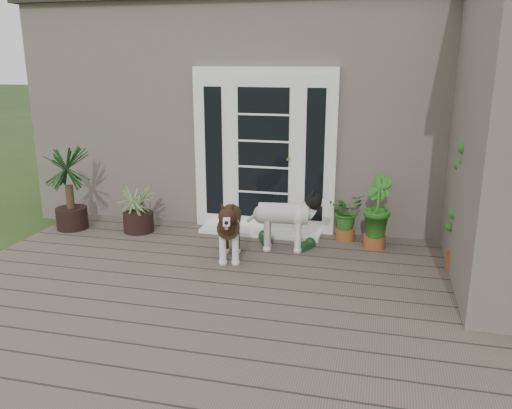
# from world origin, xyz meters

# --- Properties ---
(deck) EXTENTS (6.20, 4.60, 0.12)m
(deck) POSITION_xyz_m (0.00, 0.40, 0.06)
(deck) COLOR #6B5B4C
(deck) RESTS_ON ground
(house_main) EXTENTS (7.40, 4.00, 3.10)m
(house_main) POSITION_xyz_m (0.00, 4.65, 1.55)
(house_main) COLOR #665E54
(house_main) RESTS_ON ground
(roof_main) EXTENTS (7.60, 4.20, 0.20)m
(roof_main) POSITION_xyz_m (0.00, 4.65, 3.20)
(roof_main) COLOR #2D2826
(roof_main) RESTS_ON house_main
(door_unit) EXTENTS (1.90, 0.14, 2.15)m
(door_unit) POSITION_xyz_m (-0.20, 2.60, 1.19)
(door_unit) COLOR white
(door_unit) RESTS_ON deck
(door_step) EXTENTS (1.60, 0.40, 0.05)m
(door_step) POSITION_xyz_m (-0.20, 2.40, 0.14)
(door_step) COLOR white
(door_step) RESTS_ON deck
(brindle_dog) EXTENTS (0.51, 0.86, 0.67)m
(brindle_dog) POSITION_xyz_m (-0.33, 1.41, 0.45)
(brindle_dog) COLOR #382914
(brindle_dog) RESTS_ON deck
(white_dog) EXTENTS (0.84, 0.44, 0.67)m
(white_dog) POSITION_xyz_m (0.21, 1.85, 0.46)
(white_dog) COLOR white
(white_dog) RESTS_ON deck
(spider_plant) EXTENTS (0.76, 0.76, 0.71)m
(spider_plant) POSITION_xyz_m (-1.81, 2.08, 0.48)
(spider_plant) COLOR #93AA69
(spider_plant) RESTS_ON deck
(yucca) EXTENTS (0.89, 0.89, 1.15)m
(yucca) POSITION_xyz_m (-2.75, 1.99, 0.70)
(yucca) COLOR black
(yucca) RESTS_ON deck
(herb_a) EXTENTS (0.58, 0.58, 0.52)m
(herb_a) POSITION_xyz_m (0.92, 2.40, 0.38)
(herb_a) COLOR #18541C
(herb_a) RESTS_ON deck
(herb_b) EXTENTS (0.55, 0.55, 0.67)m
(herb_b) POSITION_xyz_m (1.29, 2.20, 0.46)
(herb_b) COLOR #245F1B
(herb_b) RESTS_ON deck
(herb_c) EXTENTS (0.45, 0.45, 0.64)m
(herb_c) POSITION_xyz_m (2.38, 2.40, 0.44)
(herb_c) COLOR #1C5317
(herb_c) RESTS_ON deck
(sapling) EXTENTS (0.54, 0.54, 1.50)m
(sapling) POSITION_xyz_m (2.20, 1.64, 0.87)
(sapling) COLOR #1A5B1C
(sapling) RESTS_ON deck
(clog_left) EXTENTS (0.28, 0.37, 0.10)m
(clog_left) POSITION_xyz_m (-0.06, 2.07, 0.17)
(clog_left) COLOR #153517
(clog_left) RESTS_ON deck
(clog_right) EXTENTS (0.28, 0.36, 0.10)m
(clog_right) POSITION_xyz_m (0.47, 1.94, 0.17)
(clog_right) COLOR #16391B
(clog_right) RESTS_ON deck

